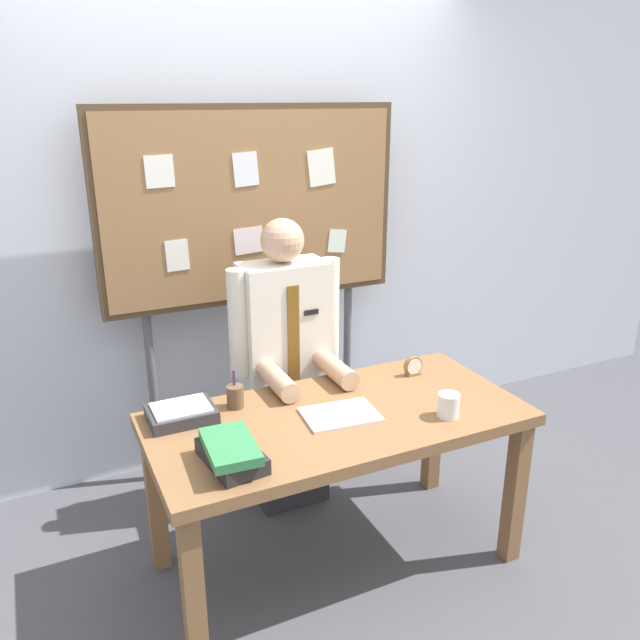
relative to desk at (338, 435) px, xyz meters
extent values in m
plane|color=#4C4C51|center=(0.00, 0.00, -0.63)|extent=(12.00, 12.00, 0.00)
cube|color=silver|center=(0.00, 1.15, 0.72)|extent=(6.40, 0.08, 2.70)
cube|color=brown|center=(0.00, 0.00, 0.07)|extent=(1.53, 0.73, 0.05)
cube|color=brown|center=(-0.70, -0.30, -0.29)|extent=(0.07, 0.07, 0.67)
cube|color=brown|center=(0.70, -0.30, -0.29)|extent=(0.07, 0.07, 0.67)
cube|color=brown|center=(-0.70, 0.30, -0.29)|extent=(0.07, 0.07, 0.67)
cube|color=brown|center=(0.70, 0.30, -0.29)|extent=(0.07, 0.07, 0.67)
cube|color=#2D2D33|center=(0.00, 0.56, -0.41)|extent=(0.34, 0.30, 0.44)
cube|color=silver|center=(0.00, 0.56, 0.20)|extent=(0.40, 0.22, 0.78)
sphere|color=tan|center=(0.00, 0.56, 0.70)|extent=(0.20, 0.20, 0.20)
cylinder|color=silver|center=(-0.23, 0.54, 0.34)|extent=(0.09, 0.09, 0.50)
cylinder|color=silver|center=(0.23, 0.54, 0.34)|extent=(0.09, 0.09, 0.50)
cylinder|color=tan|center=(-0.14, 0.30, 0.14)|extent=(0.09, 0.30, 0.09)
cylinder|color=tan|center=(0.14, 0.30, 0.14)|extent=(0.09, 0.30, 0.09)
cube|color=brown|center=(0.00, 0.45, 0.26)|extent=(0.06, 0.01, 0.51)
cube|color=black|center=(0.09, 0.45, 0.38)|extent=(0.07, 0.01, 0.02)
cube|color=#4C3823|center=(0.00, 0.95, 0.79)|extent=(1.53, 0.05, 0.97)
cube|color=olive|center=(0.00, 0.94, 0.79)|extent=(1.47, 0.04, 0.91)
cylinder|color=#59595E|center=(-0.56, 0.98, -0.15)|extent=(0.04, 0.04, 0.97)
cylinder|color=#59595E|center=(0.56, 0.98, -0.15)|extent=(0.04, 0.04, 0.97)
cube|color=silver|center=(0.45, 0.92, 0.58)|extent=(0.11, 0.00, 0.13)
cube|color=white|center=(-0.40, 0.92, 0.59)|extent=(0.11, 0.00, 0.15)
cube|color=silver|center=(-0.04, 0.92, 0.63)|extent=(0.16, 0.00, 0.14)
cube|color=white|center=(0.36, 0.92, 0.97)|extent=(0.16, 0.00, 0.19)
cube|color=white|center=(-0.45, 0.92, 0.99)|extent=(0.13, 0.00, 0.15)
cube|color=white|center=(-0.04, 0.92, 0.98)|extent=(0.13, 0.00, 0.17)
cube|color=#262626|center=(-0.50, -0.17, 0.12)|extent=(0.20, 0.29, 0.06)
cube|color=#337F47|center=(-0.51, -0.18, 0.17)|extent=(0.18, 0.28, 0.04)
cube|color=silver|center=(0.00, -0.02, 0.10)|extent=(0.32, 0.24, 0.01)
cylinder|color=olive|center=(0.48, 0.19, 0.14)|extent=(0.09, 0.02, 0.09)
cylinder|color=white|center=(0.48, 0.18, 0.14)|extent=(0.07, 0.00, 0.07)
cube|color=olive|center=(0.48, 0.19, 0.10)|extent=(0.06, 0.04, 0.01)
cylinder|color=white|center=(0.39, -0.21, 0.14)|extent=(0.09, 0.09, 0.10)
cylinder|color=brown|center=(-0.36, 0.24, 0.14)|extent=(0.07, 0.07, 0.09)
cylinder|color=#263399|center=(-0.35, 0.25, 0.18)|extent=(0.01, 0.01, 0.15)
cylinder|color=maroon|center=(-0.36, 0.25, 0.18)|extent=(0.01, 0.01, 0.15)
cube|color=#333338|center=(-0.58, 0.22, 0.12)|extent=(0.26, 0.20, 0.05)
cube|color=silver|center=(-0.58, 0.22, 0.15)|extent=(0.22, 0.17, 0.01)
camera|label=1|loc=(-1.06, -2.06, 1.32)|focal=35.94mm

